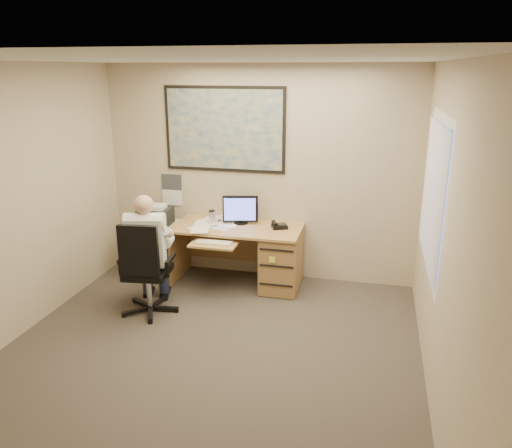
% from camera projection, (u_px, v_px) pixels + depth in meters
% --- Properties ---
extents(room_shell, '(4.00, 4.50, 2.70)m').
position_uv_depth(room_shell, '(197.00, 226.00, 4.23)').
color(room_shell, '#3C352E').
rests_on(room_shell, ground).
extents(desk, '(1.60, 0.97, 1.10)m').
position_uv_depth(desk, '(263.00, 252.00, 6.23)').
color(desk, tan).
rests_on(desk, ground).
extents(world_map, '(1.56, 0.03, 1.06)m').
position_uv_depth(world_map, '(224.00, 129.00, 6.23)').
color(world_map, '#1E4C93').
rests_on(world_map, room_shell).
extents(wall_calendar, '(0.28, 0.01, 0.42)m').
position_uv_depth(wall_calendar, '(172.00, 190.00, 6.65)').
color(wall_calendar, white).
rests_on(wall_calendar, room_shell).
extents(window_blinds, '(0.06, 1.40, 1.30)m').
position_uv_depth(window_blinds, '(434.00, 195.00, 4.47)').
color(window_blinds, silver).
rests_on(window_blinds, room_shell).
extents(filing_cabinet, '(0.53, 0.63, 0.96)m').
position_uv_depth(filing_cabinet, '(157.00, 245.00, 6.56)').
color(filing_cabinet, '#BBAC96').
rests_on(filing_cabinet, ground).
extents(office_chair, '(0.72, 0.72, 1.09)m').
position_uv_depth(office_chair, '(146.00, 287.00, 5.52)').
color(office_chair, black).
rests_on(office_chair, ground).
extents(person, '(0.73, 0.90, 1.35)m').
position_uv_depth(person, '(148.00, 254.00, 5.49)').
color(person, silver).
rests_on(person, office_chair).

